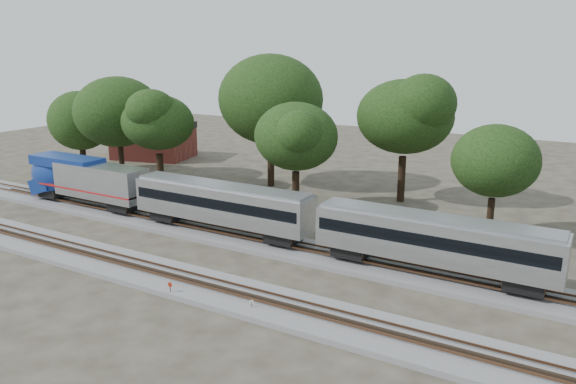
% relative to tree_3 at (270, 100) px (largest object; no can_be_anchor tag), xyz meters
% --- Properties ---
extents(ground, '(160.00, 160.00, 0.00)m').
position_rel_tree_3_xyz_m(ground, '(8.44, -24.74, -10.74)').
color(ground, '#383328').
rests_on(ground, ground).
extents(track_far, '(160.00, 5.00, 0.73)m').
position_rel_tree_3_xyz_m(track_far, '(8.44, -18.74, -10.54)').
color(track_far, slate).
rests_on(track_far, ground).
extents(track_near, '(160.00, 5.00, 0.73)m').
position_rel_tree_3_xyz_m(track_near, '(8.44, -28.74, -10.54)').
color(track_near, slate).
rests_on(track_near, ground).
extents(switch_stand_red, '(0.36, 0.07, 1.13)m').
position_rel_tree_3_xyz_m(switch_stand_red, '(11.03, -30.94, -10.02)').
color(switch_stand_red, '#512D19').
rests_on(switch_stand_red, ground).
extents(switch_stand_white, '(0.28, 0.14, 0.92)m').
position_rel_tree_3_xyz_m(switch_stand_white, '(17.26, -30.02, -10.15)').
color(switch_stand_white, '#512D19').
rests_on(switch_stand_white, ground).
extents(switch_lever, '(0.51, 0.31, 0.30)m').
position_rel_tree_3_xyz_m(switch_lever, '(13.89, -30.56, -10.59)').
color(switch_lever, '#512D19').
rests_on(switch_lever, ground).
extents(brick_building, '(12.92, 10.46, 5.46)m').
position_rel_tree_3_xyz_m(brick_building, '(-25.59, 6.32, -7.99)').
color(brick_building, maroon).
rests_on(brick_building, ground).
extents(tree_0, '(7.43, 7.43, 10.48)m').
position_rel_tree_3_xyz_m(tree_0, '(-25.82, -7.09, -3.45)').
color(tree_0, black).
rests_on(tree_0, ground).
extents(tree_1, '(9.03, 9.03, 12.73)m').
position_rel_tree_3_xyz_m(tree_1, '(-18.69, -6.90, -1.87)').
color(tree_1, black).
rests_on(tree_1, ground).
extents(tree_2, '(8.40, 8.40, 11.84)m').
position_rel_tree_3_xyz_m(tree_2, '(-10.53, -8.43, -2.50)').
color(tree_2, black).
rests_on(tree_2, ground).
extents(tree_3, '(10.93, 10.93, 15.40)m').
position_rel_tree_3_xyz_m(tree_3, '(0.00, 0.00, 0.00)').
color(tree_3, black).
rests_on(tree_3, ground).
extents(tree_4, '(8.19, 8.19, 11.54)m').
position_rel_tree_3_xyz_m(tree_4, '(8.27, -8.31, -2.71)').
color(tree_4, black).
rests_on(tree_4, ground).
extents(tree_5, '(9.73, 9.73, 13.71)m').
position_rel_tree_3_xyz_m(tree_5, '(16.46, 1.33, -1.18)').
color(tree_5, black).
rests_on(tree_5, ground).
extents(tree_6, '(7.50, 7.50, 10.57)m').
position_rel_tree_3_xyz_m(tree_6, '(27.80, -7.55, -3.39)').
color(tree_6, black).
rests_on(tree_6, ground).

